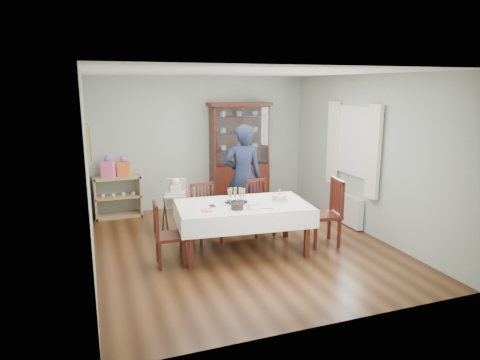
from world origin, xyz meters
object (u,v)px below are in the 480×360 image
chair_far_left (207,225)px  woman (243,176)px  sideboard (118,197)px  champagne_tray (236,199)px  gift_bag_orange (124,167)px  birthday_cake (279,198)px  chair_end_left (169,246)px  chair_end_right (324,225)px  chair_far_right (260,218)px  dining_table (243,227)px  gift_bag_pink (108,167)px  china_cabinet (239,153)px  high_chair (177,212)px

chair_far_left → woman: woman is taller
sideboard → champagne_tray: champagne_tray is taller
woman → gift_bag_orange: woman is taller
birthday_cake → gift_bag_orange: 3.30m
chair_far_left → chair_end_left: bearing=-142.6°
chair_far_left → birthday_cake: size_ratio=3.57×
chair_far_left → woman: 1.18m
chair_end_right → chair_far_left: bearing=-105.5°
chair_end_left → chair_end_right: 2.50m
sideboard → chair_far_right: (2.23, -1.86, -0.12)m
dining_table → gift_bag_orange: 2.98m
dining_table → woman: bearing=70.0°
dining_table → sideboard: bearing=123.7°
dining_table → woman: (0.42, 1.15, 0.54)m
sideboard → gift_bag_pink: gift_bag_pink is taller
gift_bag_pink → chair_far_right: bearing=-37.7°
dining_table → birthday_cake: bearing=-2.2°
china_cabinet → chair_end_right: bearing=-79.1°
chair_far_right → gift_bag_orange: gift_bag_orange is taller
dining_table → chair_far_left: chair_far_left is taller
chair_far_left → high_chair: (-0.38, 0.53, 0.10)m
chair_far_right → chair_far_left: bearing=177.1°
birthday_cake → woman: bearing=98.7°
gift_bag_orange → sideboard: bearing=172.0°
chair_far_right → chair_end_right: 1.12m
sideboard → gift_bag_pink: 0.61m
chair_end_left → dining_table: bearing=-80.9°
gift_bag_orange → gift_bag_pink: bearing=180.0°
dining_table → chair_end_right: 1.35m
high_chair → birthday_cake: (1.39, -1.16, 0.42)m
champagne_tray → gift_bag_orange: gift_bag_orange is taller
china_cabinet → chair_end_left: bearing=-127.2°
chair_far_right → high_chair: (-1.35, 0.48, 0.11)m
sideboard → champagne_tray: (1.59, -2.44, 0.43)m
sideboard → birthday_cake: 3.43m
woman → high_chair: woman is taller
chair_end_left → gift_bag_pink: bearing=16.8°
birthday_cake → chair_end_right: bearing=-9.9°
chair_end_left → woman: 2.13m
gift_bag_pink → gift_bag_orange: (0.29, 0.00, -0.01)m
dining_table → china_cabinet: china_cabinet is taller
birthday_cake → champagne_tray: bearing=172.1°
chair_far_left → dining_table: bearing=-62.9°
chair_far_left → chair_far_right: chair_far_left is taller
dining_table → birthday_cake: 0.73m
champagne_tray → chair_end_left: bearing=-169.5°
dining_table → china_cabinet: size_ratio=0.96×
chair_far_left → gift_bag_pink: gift_bag_pink is taller
china_cabinet → high_chair: 2.24m
dining_table → chair_end_left: bearing=-173.6°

